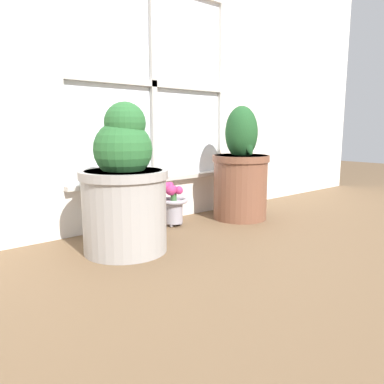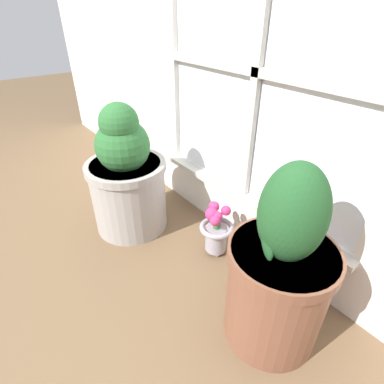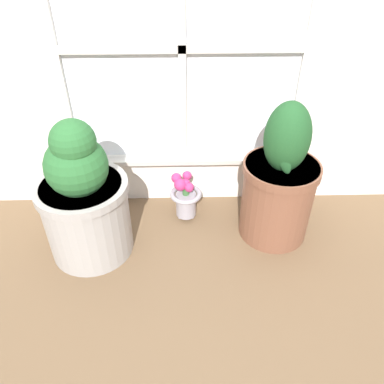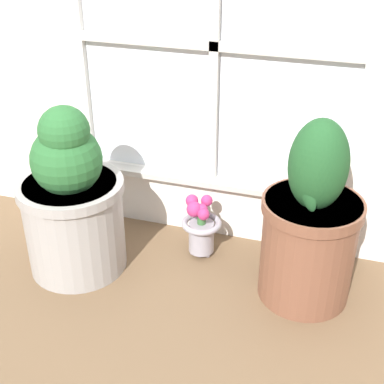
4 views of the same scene
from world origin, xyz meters
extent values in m
plane|color=brown|center=(0.00, 0.00, 0.00)|extent=(10.00, 10.00, 0.00)
cube|color=silver|center=(0.00, 0.54, 0.14)|extent=(1.07, 0.05, 0.27)
cube|color=white|center=(0.00, 0.55, 0.81)|extent=(1.07, 0.02, 1.09)
cube|color=#BCB7AD|center=(0.00, 0.52, 0.81)|extent=(0.04, 0.02, 1.09)
cube|color=#BCB7AD|center=(0.00, 0.52, 0.81)|extent=(1.07, 0.02, 0.04)
cube|color=#BCB7AD|center=(0.00, 0.49, 0.26)|extent=(1.13, 0.06, 0.02)
cylinder|color=#9E9993|center=(-0.44, 0.13, 0.19)|extent=(0.38, 0.38, 0.37)
cylinder|color=#9E9993|center=(-0.44, 0.13, 0.35)|extent=(0.40, 0.40, 0.04)
cylinder|color=#38281E|center=(-0.44, 0.13, 0.37)|extent=(0.35, 0.35, 0.01)
sphere|color=#28602D|center=(-0.44, 0.13, 0.46)|extent=(0.26, 0.26, 0.26)
sphere|color=#28602D|center=(-0.43, 0.13, 0.58)|extent=(0.18, 0.18, 0.18)
ellipsoid|color=#28602D|center=(-0.48, 0.20, 0.45)|extent=(0.11, 0.08, 0.16)
cylinder|color=brown|center=(0.44, 0.23, 0.20)|extent=(0.33, 0.33, 0.40)
cylinder|color=brown|center=(0.44, 0.23, 0.38)|extent=(0.35, 0.35, 0.04)
cylinder|color=#38281E|center=(0.44, 0.23, 0.39)|extent=(0.30, 0.30, 0.01)
ellipsoid|color=#1E4C23|center=(0.44, 0.23, 0.53)|extent=(0.20, 0.20, 0.32)
ellipsoid|color=#1E4C23|center=(0.42, 0.16, 0.47)|extent=(0.11, 0.06, 0.16)
sphere|color=#99939E|center=(0.01, 0.39, 0.01)|extent=(0.02, 0.02, 0.02)
sphere|color=#99939E|center=(-0.02, 0.33, 0.01)|extent=(0.02, 0.02, 0.02)
sphere|color=#99939E|center=(0.04, 0.33, 0.01)|extent=(0.02, 0.02, 0.02)
cylinder|color=#99939E|center=(0.01, 0.35, 0.08)|extent=(0.10, 0.10, 0.13)
torus|color=#99939E|center=(0.01, 0.35, 0.15)|extent=(0.16, 0.16, 0.02)
cylinder|color=#386633|center=(0.01, 0.35, 0.18)|extent=(0.03, 0.03, 0.07)
sphere|color=#B22D66|center=(0.01, 0.35, 0.21)|extent=(0.05, 0.05, 0.05)
sphere|color=#B22D66|center=(0.02, 0.40, 0.23)|extent=(0.05, 0.05, 0.05)
sphere|color=#B22D66|center=(-0.04, 0.37, 0.23)|extent=(0.05, 0.05, 0.05)
sphere|color=#B22D66|center=(-0.02, 0.34, 0.21)|extent=(0.06, 0.06, 0.06)
sphere|color=#B22D66|center=(0.02, 0.32, 0.21)|extent=(0.05, 0.05, 0.05)
camera|label=1|loc=(-1.28, -1.32, 0.56)|focal=35.00mm
camera|label=2|loc=(0.80, -0.41, 1.03)|focal=28.00mm
camera|label=3|loc=(0.00, -1.15, 1.30)|focal=35.00mm
camera|label=4|loc=(0.51, -1.37, 1.32)|focal=50.00mm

